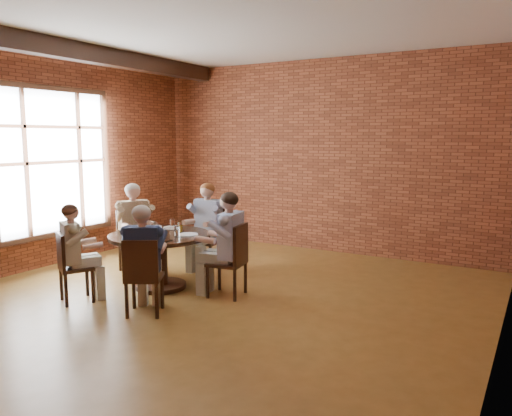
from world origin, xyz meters
The scene contains 30 objects.
floor centered at (0.00, 0.00, 0.00)m, with size 7.00×7.00×0.00m, color olive.
ceiling centered at (0.00, 0.00, 3.40)m, with size 7.00×7.00×0.00m, color silver.
wall_back centered at (0.00, 3.50, 1.70)m, with size 7.00×7.00×0.00m, color brown.
wall_left centered at (-3.25, 0.00, 1.70)m, with size 7.00×7.00×0.00m, color brown.
wall_right centered at (3.25, 0.00, 1.70)m, with size 7.00×7.00×0.00m, color brown.
ceiling_beam centered at (-2.45, 0.00, 3.27)m, with size 0.22×6.90×0.26m, color black.
window centered at (-3.18, 0.40, 1.65)m, with size 0.10×2.16×2.36m.
dining_table centered at (-0.90, 0.25, 0.53)m, with size 1.36×1.36×0.75m.
chair_a centered at (0.15, 0.45, 0.51)m, with size 0.51×0.51×0.95m.
diner_a centered at (0.06, 0.43, 0.68)m, with size 0.54×0.66×1.35m, color #3F5AA4, non-canonical shape.
chair_b centered at (-0.95, 1.47, 0.51)m, with size 0.45×0.45×0.94m.
diner_b centered at (-0.95, 1.39, 0.67)m, with size 0.53×0.65×1.34m, color gray, non-canonical shape.
chair_c centered at (-1.86, 0.73, 0.51)m, with size 0.58×0.58×0.95m.
diner_c centered at (-1.78, 0.69, 0.67)m, with size 0.54×0.66×1.35m, color brown, non-canonical shape.
chair_d centered at (-1.46, -0.77, 0.48)m, with size 0.51×0.51×0.88m.
diner_d centered at (-1.43, -0.71, 0.61)m, with size 0.47×0.57×1.23m, color tan, non-canonical shape.
chair_e centered at (-0.35, -0.67, 0.50)m, with size 0.55×0.55×0.91m.
diner_e centered at (-0.39, -0.61, 0.64)m, with size 0.50×0.61×1.28m, color #172141, non-canonical shape.
plate_a centered at (-0.52, 0.38, 0.76)m, with size 0.26×0.26×0.01m, color white.
plate_b centered at (-1.03, 0.68, 0.76)m, with size 0.26×0.26×0.01m, color white.
plate_c centered at (-1.25, 0.43, 0.76)m, with size 0.26×0.26×0.01m, color white.
plate_d centered at (-0.75, -0.09, 0.76)m, with size 0.26×0.26×0.01m, color white.
glass_a centered at (-0.56, 0.20, 0.82)m, with size 0.07×0.07×0.14m, color white.
glass_b centered at (-0.76, 0.51, 0.82)m, with size 0.07×0.07×0.14m, color white.
glass_c centered at (-1.00, 0.64, 0.82)m, with size 0.07×0.07×0.14m, color white.
glass_d centered at (-1.08, 0.32, 0.82)m, with size 0.07×0.07×0.14m, color white.
glass_e centered at (-1.14, 0.22, 0.82)m, with size 0.07×0.07×0.14m, color white.
glass_f centered at (-1.05, -0.04, 0.82)m, with size 0.07×0.07×0.14m, color white.
glass_g centered at (-0.81, 0.14, 0.82)m, with size 0.07×0.07×0.14m, color white.
smartphone centered at (-0.51, -0.07, 0.75)m, with size 0.07×0.14×0.01m, color black.
Camera 1 is at (3.55, -4.79, 2.05)m, focal length 35.00 mm.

